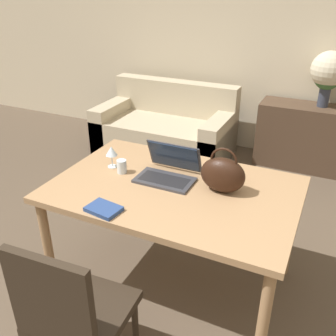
# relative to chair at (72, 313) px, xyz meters

# --- Properties ---
(wall_back) EXTENTS (10.00, 0.06, 2.70)m
(wall_back) POSITION_rel_chair_xyz_m (0.21, 3.46, 0.83)
(wall_back) COLOR beige
(wall_back) RESTS_ON ground_plane
(dining_table) EXTENTS (1.50, 0.99, 0.78)m
(dining_table) POSITION_rel_chair_xyz_m (0.12, 0.88, 0.18)
(dining_table) COLOR #A87F56
(dining_table) RESTS_ON ground_plane
(chair) EXTENTS (0.46, 0.46, 0.94)m
(chair) POSITION_rel_chair_xyz_m (0.00, 0.00, 0.00)
(chair) COLOR #2D2319
(chair) RESTS_ON ground_plane
(couch) EXTENTS (1.57, 0.86, 0.82)m
(couch) POSITION_rel_chair_xyz_m (-0.89, 2.88, -0.24)
(couch) COLOR #C1B293
(couch) RESTS_ON ground_plane
(sideboard) EXTENTS (1.29, 0.40, 0.71)m
(sideboard) POSITION_rel_chair_xyz_m (0.81, 3.18, -0.16)
(sideboard) COLOR #4C3828
(sideboard) RESTS_ON ground_plane
(laptop) EXTENTS (0.36, 0.30, 0.21)m
(laptop) POSITION_rel_chair_xyz_m (0.04, 0.99, 0.31)
(laptop) COLOR #38383D
(laptop) RESTS_ON dining_table
(drinking_glass) EXTENTS (0.06, 0.06, 0.09)m
(drinking_glass) POSITION_rel_chair_xyz_m (-0.27, 0.91, 0.30)
(drinking_glass) COLOR silver
(drinking_glass) RESTS_ON dining_table
(wine_glass) EXTENTS (0.08, 0.08, 0.15)m
(wine_glass) POSITION_rel_chair_xyz_m (-0.37, 0.95, 0.37)
(wine_glass) COLOR silver
(wine_glass) RESTS_ON dining_table
(handbag) EXTENTS (0.27, 0.15, 0.28)m
(handbag) POSITION_rel_chair_xyz_m (0.40, 0.96, 0.37)
(handbag) COLOR black
(handbag) RESTS_ON dining_table
(flower_vase) EXTENTS (0.36, 0.36, 0.57)m
(flower_vase) POSITION_rel_chair_xyz_m (0.79, 3.20, 0.55)
(flower_vase) COLOR #333847
(flower_vase) RESTS_ON sideboard
(book) EXTENTS (0.20, 0.16, 0.02)m
(book) POSITION_rel_chair_xyz_m (-0.12, 0.47, 0.27)
(book) COLOR navy
(book) RESTS_ON dining_table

